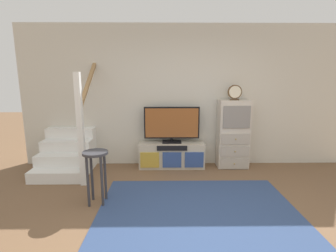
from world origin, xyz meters
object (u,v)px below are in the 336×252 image
(media_console, at_px, (172,155))
(desk_clock, at_px, (235,92))
(television, at_px, (172,124))
(side_cabinet, at_px, (233,134))
(bar_stool_near, at_px, (96,165))

(media_console, xyz_separation_m, desk_clock, (1.16, -0.00, 1.20))
(media_console, relative_size, desk_clock, 4.41)
(television, distance_m, side_cabinet, 1.19)
(side_cabinet, relative_size, desk_clock, 4.61)
(side_cabinet, bearing_deg, television, 179.33)
(side_cabinet, xyz_separation_m, desk_clock, (-0.02, -0.01, 0.79))
(television, bearing_deg, side_cabinet, -0.67)
(bar_stool_near, bearing_deg, desk_clock, 32.16)
(media_console, distance_m, desk_clock, 1.67)
(side_cabinet, distance_m, desk_clock, 0.79)
(side_cabinet, relative_size, bar_stool_near, 1.75)
(television, relative_size, desk_clock, 3.71)
(side_cabinet, xyz_separation_m, bar_stool_near, (-2.24, -1.41, -0.10))
(media_console, height_order, desk_clock, desk_clock)
(media_console, relative_size, side_cabinet, 0.96)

